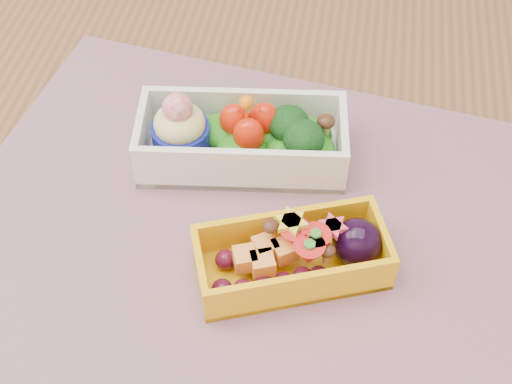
% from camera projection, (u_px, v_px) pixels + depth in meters
% --- Properties ---
extents(table, '(1.20, 0.80, 0.75)m').
position_uv_depth(table, '(273.00, 281.00, 0.67)').
color(table, brown).
rests_on(table, ground).
extents(placemat, '(0.55, 0.46, 0.00)m').
position_uv_depth(placemat, '(247.00, 223.00, 0.59)').
color(placemat, '#A57177').
rests_on(placemat, table).
extents(bento_white, '(0.20, 0.11, 0.08)m').
position_uv_depth(bento_white, '(241.00, 139.00, 0.62)').
color(bento_white, white).
rests_on(bento_white, placemat).
extents(bento_yellow, '(0.17, 0.12, 0.05)m').
position_uv_depth(bento_yellow, '(296.00, 256.00, 0.54)').
color(bento_yellow, '#FFB60D').
rests_on(bento_yellow, placemat).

